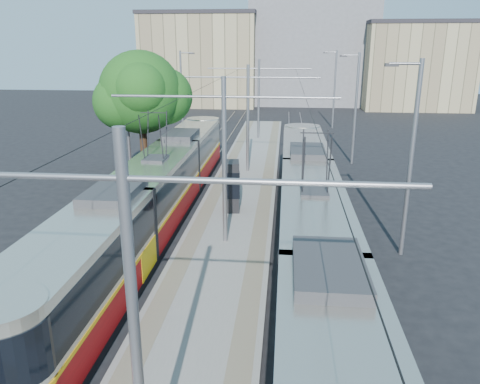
# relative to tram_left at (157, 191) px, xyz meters

# --- Properties ---
(ground) EXTENTS (160.00, 160.00, 0.00)m
(ground) POSITION_rel_tram_left_xyz_m (3.60, -10.37, -1.71)
(ground) COLOR black
(ground) RESTS_ON ground
(platform) EXTENTS (4.00, 50.00, 0.30)m
(platform) POSITION_rel_tram_left_xyz_m (3.60, 6.63, -1.56)
(platform) COLOR gray
(platform) RESTS_ON ground
(tactile_strip_left) EXTENTS (0.70, 50.00, 0.01)m
(tactile_strip_left) POSITION_rel_tram_left_xyz_m (2.15, 6.63, -1.40)
(tactile_strip_left) COLOR gray
(tactile_strip_left) RESTS_ON platform
(tactile_strip_right) EXTENTS (0.70, 50.00, 0.01)m
(tactile_strip_right) POSITION_rel_tram_left_xyz_m (5.05, 6.63, -1.40)
(tactile_strip_right) COLOR gray
(tactile_strip_right) RESTS_ON platform
(rails) EXTENTS (8.71, 70.00, 0.03)m
(rails) POSITION_rel_tram_left_xyz_m (3.60, 6.63, -1.69)
(rails) COLOR gray
(rails) RESTS_ON ground
(tram_left) EXTENTS (2.43, 27.96, 5.50)m
(tram_left) POSITION_rel_tram_left_xyz_m (0.00, 0.00, 0.00)
(tram_left) COLOR black
(tram_left) RESTS_ON ground
(tram_right) EXTENTS (2.43, 31.89, 5.50)m
(tram_right) POSITION_rel_tram_left_xyz_m (7.20, -4.54, 0.15)
(tram_right) COLOR black
(tram_right) RESTS_ON ground
(catenary) EXTENTS (9.20, 70.00, 7.00)m
(catenary) POSITION_rel_tram_left_xyz_m (3.60, 3.79, 2.81)
(catenary) COLOR gray
(catenary) RESTS_ON platform
(street_lamps) EXTENTS (15.18, 38.22, 8.00)m
(street_lamps) POSITION_rel_tram_left_xyz_m (3.60, 10.63, 2.47)
(street_lamps) COLOR gray
(street_lamps) RESTS_ON ground
(shelter) EXTENTS (0.86, 1.25, 2.58)m
(shelter) POSITION_rel_tram_left_xyz_m (3.47, 1.62, -0.06)
(shelter) COLOR black
(shelter) RESTS_ON platform
(tree) EXTENTS (5.66, 5.24, 8.23)m
(tree) POSITION_rel_tram_left_xyz_m (-2.65, 8.05, 3.85)
(tree) COLOR #382314
(tree) RESTS_ON ground
(building_left) EXTENTS (16.32, 12.24, 13.00)m
(building_left) POSITION_rel_tram_left_xyz_m (-6.40, 49.63, 4.80)
(building_left) COLOR tan
(building_left) RESTS_ON ground
(building_centre) EXTENTS (18.36, 14.28, 16.72)m
(building_centre) POSITION_rel_tram_left_xyz_m (9.60, 53.63, 6.66)
(building_centre) COLOR slate
(building_centre) RESTS_ON ground
(building_right) EXTENTS (14.28, 10.20, 11.64)m
(building_right) POSITION_rel_tram_left_xyz_m (23.60, 47.63, 4.12)
(building_right) COLOR tan
(building_right) RESTS_ON ground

